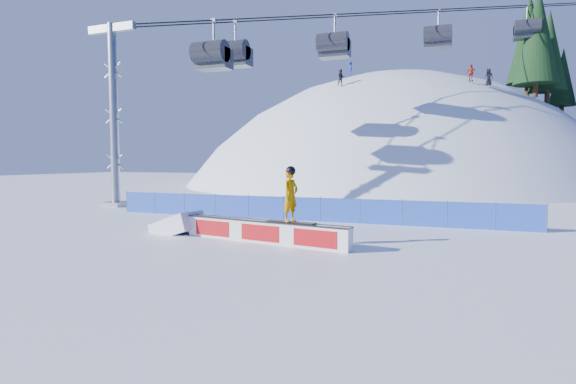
% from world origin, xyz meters
% --- Properties ---
extents(ground, '(160.00, 160.00, 0.00)m').
position_xyz_m(ground, '(0.00, 0.00, 0.00)').
color(ground, white).
rests_on(ground, ground).
extents(snow_hill, '(64.00, 64.00, 64.00)m').
position_xyz_m(snow_hill, '(0.00, 42.00, -18.00)').
color(snow_hill, white).
rests_on(snow_hill, ground).
extents(safety_fence, '(22.05, 0.05, 1.30)m').
position_xyz_m(safety_fence, '(0.00, 4.50, 0.60)').
color(safety_fence, blue).
rests_on(safety_fence, ground).
extents(chairlift, '(40.80, 41.70, 22.00)m').
position_xyz_m(chairlift, '(4.74, 27.49, 16.89)').
color(chairlift, gray).
rests_on(chairlift, ground).
extents(rail_box, '(6.99, 1.74, 0.84)m').
position_xyz_m(rail_box, '(0.65, -1.84, 0.41)').
color(rail_box, white).
rests_on(rail_box, ground).
extents(snow_ramp, '(2.34, 1.70, 1.33)m').
position_xyz_m(snow_ramp, '(-3.66, -1.05, 0.00)').
color(snow_ramp, white).
rests_on(snow_ramp, ground).
extents(snowboarder, '(1.97, 0.80, 2.03)m').
position_xyz_m(snowboarder, '(1.83, -2.05, 1.84)').
color(snowboarder, black).
rests_on(snowboarder, rail_box).
extents(distant_skiers, '(15.56, 8.17, 4.35)m').
position_xyz_m(distant_skiers, '(1.30, 31.88, 12.24)').
color(distant_skiers, black).
rests_on(distant_skiers, ground).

